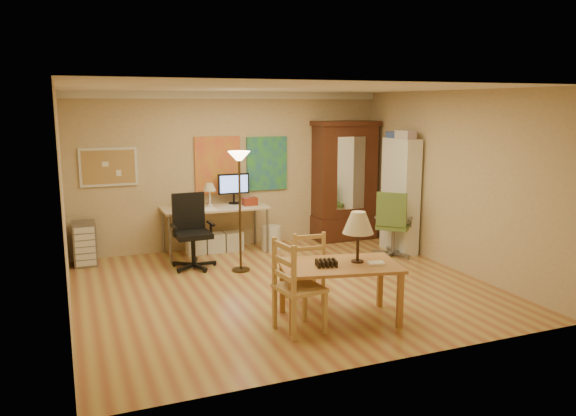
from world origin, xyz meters
name	(u,v)px	position (x,y,z in m)	size (l,w,h in m)	color
floor	(284,287)	(0.00, 0.00, 0.00)	(5.50, 5.50, 0.00)	#9F5E38
crown_molding	(231,95)	(0.00, 2.46, 2.64)	(5.50, 0.08, 0.12)	white
corkboard	(109,167)	(-2.05, 2.47, 1.50)	(0.90, 0.04, 0.62)	tan
art_panel_left	(218,166)	(-0.25, 2.47, 1.45)	(0.80, 0.04, 1.00)	gold
art_panel_right	(267,163)	(0.65, 2.47, 1.45)	(0.75, 0.04, 0.95)	#256096
dining_table	(346,252)	(0.25, -1.35, 0.81)	(1.50, 1.08, 1.28)	olive
ladder_chair_back	(306,269)	(0.05, -0.63, 0.44)	(0.47, 0.45, 0.94)	tan
ladder_chair_left	(297,289)	(-0.42, -1.48, 0.49)	(0.53, 0.55, 1.06)	tan
torchiere_lamp	(239,176)	(-0.32, 0.97, 1.46)	(0.33, 0.33, 1.82)	#3B2C17
computer_desk	(216,224)	(-0.38, 2.16, 0.48)	(1.74, 0.76, 1.32)	#CAB194
office_chair_black	(193,248)	(-0.96, 1.41, 0.31)	(0.70, 0.70, 1.14)	black
office_chair_green	(393,239)	(2.27, 0.82, 0.29)	(0.71, 0.71, 1.10)	slate
drawer_cart	(85,244)	(-2.50, 2.17, 0.35)	(0.35, 0.42, 0.69)	slate
armoire	(344,188)	(2.08, 2.24, 0.95)	(1.19, 0.57, 2.19)	#3D1D10
bookshelf	(400,196)	(2.55, 1.08, 0.96)	(0.29, 0.77, 1.93)	white
wastebin	(271,238)	(0.54, 1.97, 0.21)	(0.34, 0.34, 0.42)	silver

